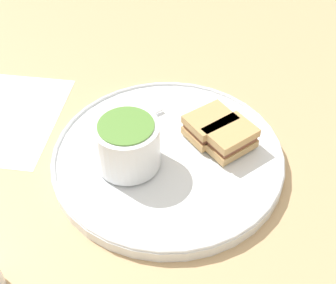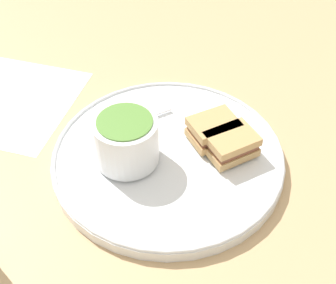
{
  "view_description": "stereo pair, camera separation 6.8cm",
  "coord_description": "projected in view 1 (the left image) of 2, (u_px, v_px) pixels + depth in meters",
  "views": [
    {
      "loc": [
        0.48,
        0.03,
        0.52
      ],
      "look_at": [
        0.0,
        0.0,
        0.04
      ],
      "focal_mm": 50.0,
      "sensor_mm": 36.0,
      "label": 1
    },
    {
      "loc": [
        0.47,
        0.1,
        0.52
      ],
      "look_at": [
        0.0,
        0.0,
        0.04
      ],
      "focal_mm": 50.0,
      "sensor_mm": 36.0,
      "label": 2
    }
  ],
  "objects": [
    {
      "name": "soup_bowl",
      "position": [
        127.0,
        144.0,
        0.65
      ],
      "size": [
        0.09,
        0.09,
        0.07
      ],
      "color": "white",
      "rests_on": "plate"
    },
    {
      "name": "sandwich_half_near",
      "position": [
        230.0,
        138.0,
        0.69
      ],
      "size": [
        0.09,
        0.09,
        0.03
      ],
      "rotation": [
        0.0,
        0.0,
        2.27
      ],
      "color": "tan",
      "rests_on": "plate"
    },
    {
      "name": "sandwich_half_far",
      "position": [
        210.0,
        125.0,
        0.71
      ],
      "size": [
        0.09,
        0.09,
        0.03
      ],
      "rotation": [
        0.0,
        0.0,
        2.24
      ],
      "color": "tan",
      "rests_on": "plate"
    },
    {
      "name": "ground_plane",
      "position": [
        168.0,
        162.0,
        0.71
      ],
      "size": [
        2.4,
        2.4,
        0.0
      ],
      "primitive_type": "plane",
      "color": "tan"
    },
    {
      "name": "plate",
      "position": [
        168.0,
        157.0,
        0.7
      ],
      "size": [
        0.35,
        0.35,
        0.02
      ],
      "color": "white",
      "rests_on": "ground_plane"
    },
    {
      "name": "spoon",
      "position": [
        122.0,
        127.0,
        0.73
      ],
      "size": [
        0.08,
        0.09,
        0.01
      ],
      "rotation": [
        0.0,
        0.0,
        5.41
      ],
      "color": "silver",
      "rests_on": "plate"
    }
  ]
}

